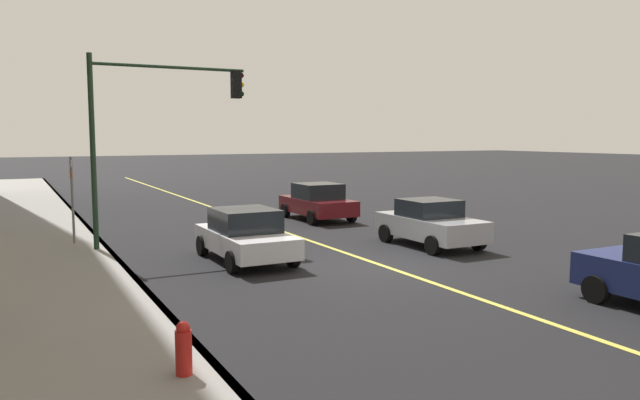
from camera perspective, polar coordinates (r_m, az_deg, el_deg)
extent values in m
plane|color=black|center=(16.89, 5.85, -6.17)|extent=(200.00, 200.00, 0.00)
cube|color=gray|center=(14.26, -22.34, -8.57)|extent=(80.00, 3.23, 0.15)
cube|color=slate|center=(14.47, -16.22, -8.15)|extent=(80.00, 0.16, 0.15)
cube|color=#D8CC4C|center=(16.89, 5.85, -6.15)|extent=(80.00, 0.16, 0.01)
cube|color=silver|center=(17.45, -7.03, -3.83)|extent=(4.08, 1.78, 0.57)
cube|color=black|center=(17.38, -7.07, -1.86)|extent=(1.86, 1.64, 0.63)
cylinder|color=black|center=(18.49, -11.01, -4.23)|extent=(0.60, 0.22, 0.60)
cylinder|color=black|center=(19.04, -5.98, -3.85)|extent=(0.60, 0.22, 0.60)
cylinder|color=black|center=(15.97, -8.25, -5.81)|extent=(0.60, 0.22, 0.60)
cylinder|color=black|center=(16.61, -2.56, -5.29)|extent=(0.60, 0.22, 0.60)
cube|color=#A8AAB2|center=(19.98, 10.35, -2.49)|extent=(3.85, 1.80, 0.66)
cube|color=black|center=(19.97, 10.22, -0.73)|extent=(1.57, 1.66, 0.55)
cylinder|color=black|center=(19.63, 14.65, -3.72)|extent=(0.60, 0.22, 0.60)
cylinder|color=black|center=(18.51, 10.58, -4.21)|extent=(0.60, 0.22, 0.60)
cylinder|color=black|center=(21.56, 10.12, -2.76)|extent=(0.60, 0.22, 0.60)
cylinder|color=black|center=(20.54, 6.21, -3.13)|extent=(0.60, 0.22, 0.60)
cylinder|color=black|center=(14.35, 24.53, -7.65)|extent=(0.60, 0.22, 0.60)
cube|color=#591116|center=(25.80, -0.24, -0.52)|extent=(3.96, 1.87, 0.63)
cube|color=black|center=(25.70, -0.20, 0.86)|extent=(1.77, 1.72, 0.63)
cylinder|color=black|center=(25.14, 2.97, -1.42)|extent=(0.60, 0.22, 0.60)
cylinder|color=black|center=(24.27, -0.75, -1.68)|extent=(0.60, 0.22, 0.60)
cylinder|color=black|center=(27.41, 0.20, -0.79)|extent=(0.60, 0.22, 0.60)
cylinder|color=black|center=(26.62, -3.28, -1.01)|extent=(0.60, 0.22, 0.60)
cylinder|color=#1E3823|center=(19.36, -20.56, 3.99)|extent=(0.16, 0.16, 6.00)
cylinder|color=#1E3823|center=(19.90, -13.86, 12.03)|extent=(0.10, 4.78, 0.10)
cube|color=black|center=(20.47, -7.89, 10.71)|extent=(0.28, 0.30, 0.90)
sphere|color=#360605|center=(20.56, -7.42, 11.53)|extent=(0.18, 0.18, 0.18)
sphere|color=gold|center=(20.53, -7.41, 10.70)|extent=(0.18, 0.18, 0.18)
sphere|color=black|center=(20.51, -7.40, 9.86)|extent=(0.18, 0.18, 0.18)
cylinder|color=slate|center=(20.77, -22.23, -0.23)|extent=(0.08, 0.08, 2.91)
cube|color=white|center=(20.68, -22.43, 3.23)|extent=(0.60, 0.02, 0.20)
cube|color=#DB5919|center=(20.70, -22.39, 2.26)|extent=(0.44, 0.02, 0.28)
cylinder|color=red|center=(9.18, -12.69, -14.27)|extent=(0.24, 0.24, 0.80)
sphere|color=red|center=(9.03, -12.75, -11.65)|extent=(0.20, 0.20, 0.20)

